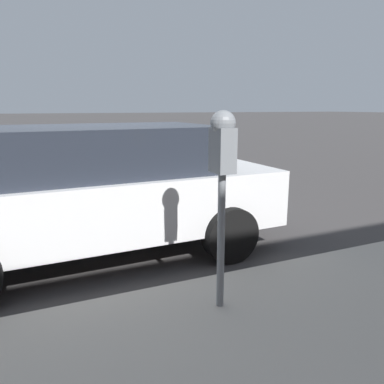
{
  "coord_description": "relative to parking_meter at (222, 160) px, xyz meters",
  "views": [
    {
      "loc": [
        -5.2,
        0.74,
        1.73
      ],
      "look_at": [
        -2.65,
        -0.39,
        1.09
      ],
      "focal_mm": 35.0,
      "sensor_mm": 36.0,
      "label": 1
    }
  ],
  "objects": [
    {
      "name": "car_white",
      "position": [
        1.87,
        0.62,
        -0.54
      ],
      "size": [
        2.05,
        4.26,
        1.52
      ],
      "rotation": [
        0.0,
        0.0,
        0.02
      ],
      "color": "silver",
      "rests_on": "ground_plane"
    },
    {
      "name": "ground_plane",
      "position": [
        2.72,
        0.61,
        -1.33
      ],
      "size": [
        220.0,
        220.0,
        0.0
      ],
      "primitive_type": "plane",
      "color": "#3D3A3A"
    },
    {
      "name": "parking_meter",
      "position": [
        0.0,
        0.0,
        0.0
      ],
      "size": [
        0.21,
        0.19,
        1.58
      ],
      "color": "gray",
      "rests_on": "sidewalk"
    }
  ]
}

